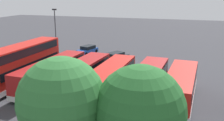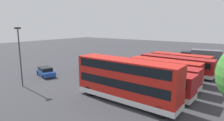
# 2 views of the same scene
# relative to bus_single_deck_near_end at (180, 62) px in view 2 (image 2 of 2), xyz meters

# --- Properties ---
(ground_plane) EXTENTS (140.00, 140.00, 0.00)m
(ground_plane) POSITION_rel_bus_single_deck_near_end_xyz_m (8.92, -11.71, -1.62)
(ground_plane) COLOR #38383D
(bus_single_deck_near_end) EXTENTS (3.09, 10.43, 2.95)m
(bus_single_deck_near_end) POSITION_rel_bus_single_deck_near_end_xyz_m (0.00, 0.00, 0.00)
(bus_single_deck_near_end) COLOR red
(bus_single_deck_near_end) RESTS_ON ground
(bus_single_deck_second) EXTENTS (3.12, 11.90, 2.95)m
(bus_single_deck_second) POSITION_rel_bus_single_deck_near_end_xyz_m (3.31, 0.20, 0.00)
(bus_single_deck_second) COLOR #A51919
(bus_single_deck_second) RESTS_ON ground
(bus_single_deck_third) EXTENTS (2.92, 10.74, 2.95)m
(bus_single_deck_third) POSITION_rel_bus_single_deck_near_end_xyz_m (7.19, -0.27, 0.00)
(bus_single_deck_third) COLOR red
(bus_single_deck_third) RESTS_ON ground
(bus_single_deck_fourth) EXTENTS (3.29, 11.51, 2.95)m
(bus_single_deck_fourth) POSITION_rel_bus_single_deck_near_end_xyz_m (10.70, -0.12, 0.00)
(bus_single_deck_fourth) COLOR #A51919
(bus_single_deck_fourth) RESTS_ON ground
(bus_single_deck_fifth) EXTENTS (3.16, 11.71, 2.95)m
(bus_single_deck_fifth) POSITION_rel_bus_single_deck_near_end_xyz_m (14.12, -0.07, 0.00)
(bus_single_deck_fifth) COLOR #A51919
(bus_single_deck_fifth) RESTS_ON ground
(bus_double_decker_sixth) EXTENTS (2.93, 11.60, 4.55)m
(bus_double_decker_sixth) POSITION_rel_bus_single_deck_near_end_xyz_m (17.89, -0.35, 0.83)
(bus_double_decker_sixth) COLOR red
(bus_double_decker_sixth) RESTS_ON ground
(box_truck_blue) EXTENTS (3.38, 7.74, 3.20)m
(box_truck_blue) POSITION_rel_bus_single_deck_near_end_xyz_m (-7.06, 2.12, 0.09)
(box_truck_blue) COLOR #595960
(box_truck_blue) RESTS_ON ground
(car_hatchback_silver) EXTENTS (2.84, 4.33, 1.43)m
(car_hatchback_silver) POSITION_rel_bus_single_deck_near_end_xyz_m (16.57, -16.22, -0.92)
(car_hatchback_silver) COLOR #1E479E
(car_hatchback_silver) RESTS_ON ground
(car_small_green) EXTENTS (3.48, 4.65, 1.43)m
(car_small_green) POSITION_rel_bus_single_deck_near_end_xyz_m (10.36, -12.81, -0.92)
(car_small_green) COLOR black
(car_small_green) RESTS_ON ground
(lamp_post_tall) EXTENTS (0.70, 0.30, 7.78)m
(lamp_post_tall) POSITION_rel_bus_single_deck_near_end_xyz_m (21.54, -14.26, 2.95)
(lamp_post_tall) COLOR #38383D
(lamp_post_tall) RESTS_ON ground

